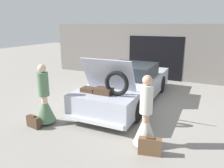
% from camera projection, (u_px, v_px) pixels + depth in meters
% --- Properties ---
extents(ground_plane, '(40.00, 40.00, 0.00)m').
position_uv_depth(ground_plane, '(128.00, 101.00, 8.21)').
color(ground_plane, gray).
extents(garage_wall_back, '(12.00, 0.14, 2.80)m').
position_uv_depth(garage_wall_back, '(156.00, 52.00, 11.21)').
color(garage_wall_back, slate).
rests_on(garage_wall_back, ground_plane).
extents(car, '(1.92, 5.31, 1.85)m').
position_uv_depth(car, '(129.00, 85.00, 8.05)').
color(car, '#B2B7C6').
rests_on(car, ground_plane).
extents(person_left, '(0.58, 0.58, 1.74)m').
position_uv_depth(person_left, '(45.00, 103.00, 6.20)').
color(person_left, beige).
rests_on(person_left, ground_plane).
extents(person_right, '(0.55, 0.55, 1.72)m').
position_uv_depth(person_right, '(146.00, 122.00, 5.02)').
color(person_right, tan).
rests_on(person_right, ground_plane).
extents(suitcase_beside_left_person, '(0.48, 0.23, 0.35)m').
position_uv_depth(suitcase_beside_left_person, '(34.00, 122.00, 6.08)').
color(suitcase_beside_left_person, '#473323').
rests_on(suitcase_beside_left_person, ground_plane).
extents(suitcase_beside_right_person, '(0.53, 0.25, 0.43)m').
position_uv_depth(suitcase_beside_right_person, '(150.00, 146.00, 4.79)').
color(suitcase_beside_right_person, brown).
rests_on(suitcase_beside_right_person, ground_plane).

